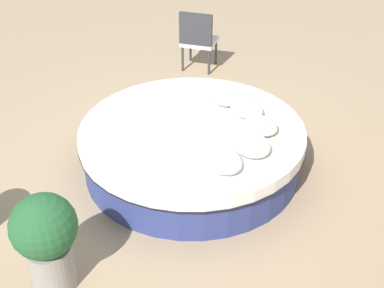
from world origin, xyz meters
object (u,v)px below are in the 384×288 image
(planter, at_px, (46,238))
(round_bed, at_px, (192,148))
(throw_pillow_4, at_px, (224,97))
(throw_pillow_3, at_px, (246,108))
(throw_pillow_0, at_px, (221,159))
(throw_pillow_2, at_px, (261,126))
(patio_chair, at_px, (198,37))
(throw_pillow_1, at_px, (250,144))

(planter, bearing_deg, round_bed, -62.34)
(throw_pillow_4, distance_m, planter, 2.85)
(throw_pillow_3, height_order, planter, planter)
(throw_pillow_0, bearing_deg, throw_pillow_2, -63.92)
(throw_pillow_2, height_order, patio_chair, patio_chair)
(throw_pillow_2, relative_size, throw_pillow_3, 0.83)
(throw_pillow_4, bearing_deg, throw_pillow_3, -166.50)
(throw_pillow_2, relative_size, planter, 0.43)
(throw_pillow_0, height_order, planter, planter)
(round_bed, distance_m, patio_chair, 2.73)
(planter, bearing_deg, throw_pillow_1, -82.01)
(patio_chair, xyz_separation_m, planter, (-3.35, 3.24, -0.00))
(throw_pillow_1, height_order, throw_pillow_4, throw_pillow_1)
(throw_pillow_4, height_order, planter, planter)
(round_bed, height_order, throw_pillow_3, throw_pillow_3)
(throw_pillow_4, bearing_deg, round_bed, 119.29)
(throw_pillow_0, bearing_deg, throw_pillow_4, -31.91)
(round_bed, height_order, patio_chair, patio_chair)
(patio_chair, bearing_deg, round_bed, -74.72)
(round_bed, bearing_deg, throw_pillow_2, -123.32)
(throw_pillow_1, height_order, throw_pillow_2, throw_pillow_1)
(throw_pillow_0, xyz_separation_m, patio_chair, (3.13, -1.42, -0.07))
(throw_pillow_0, height_order, throw_pillow_2, throw_pillow_0)
(throw_pillow_3, relative_size, throw_pillow_4, 1.20)
(round_bed, relative_size, throw_pillow_1, 5.11)
(throw_pillow_2, bearing_deg, round_bed, 56.68)
(throw_pillow_2, relative_size, throw_pillow_4, 1.00)
(throw_pillow_3, distance_m, planter, 2.78)
(throw_pillow_1, distance_m, throw_pillow_3, 0.76)
(throw_pillow_0, bearing_deg, round_bed, -5.94)
(throw_pillow_3, height_order, throw_pillow_4, throw_pillow_3)
(throw_pillow_0, bearing_deg, throw_pillow_1, -77.73)
(throw_pillow_0, xyz_separation_m, throw_pillow_3, (0.75, -0.78, 0.01))
(throw_pillow_2, xyz_separation_m, throw_pillow_4, (0.76, 0.02, 0.00))
(throw_pillow_0, height_order, throw_pillow_4, same)
(throw_pillow_1, bearing_deg, patio_chair, -18.40)
(planter, bearing_deg, throw_pillow_2, -77.21)
(throw_pillow_3, height_order, patio_chair, patio_chair)
(throw_pillow_3, xyz_separation_m, planter, (-0.97, 2.60, -0.08))
(patio_chair, bearing_deg, throw_pillow_1, -63.59)
(patio_chair, bearing_deg, planter, -89.16)
(throw_pillow_4, distance_m, patio_chair, 2.14)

